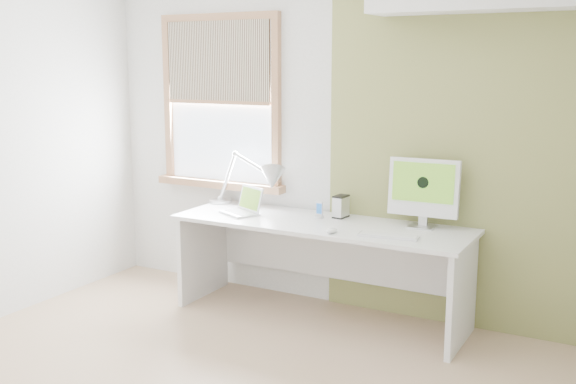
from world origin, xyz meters
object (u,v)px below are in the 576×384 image
Objects in this scene: desk_lamp at (262,180)px; imac at (424,189)px; laptop at (244,207)px; desk at (324,246)px; external_drive at (341,206)px.

desk_lamp is 1.29m from imac.
desk_lamp is 0.27m from laptop.
imac is at bearing 11.96° from desk.
desk_lamp is 1.55× the size of imac.
imac is at bearing 1.47° from desk_lamp.
external_drive is 0.66m from imac.
desk_lamp is (-0.60, 0.11, 0.43)m from desk.
imac is at bearing -0.06° from external_drive.
external_drive is at bearing 17.57° from laptop.
desk is 0.85m from imac.
desk is 13.10× the size of external_drive.
desk_lamp is at bearing -178.53° from imac.
desk is 0.74m from desk_lamp.
laptop is (-0.05, -0.19, -0.18)m from desk_lamp.
external_drive is (0.07, 0.15, 0.28)m from desk.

